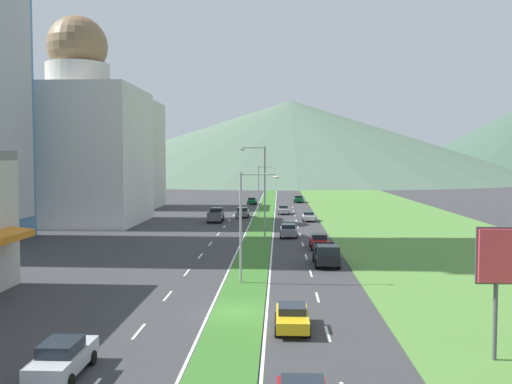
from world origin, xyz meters
The scene contains 45 objects.
ground_plane centered at (0.00, 0.00, 0.00)m, with size 600.00×600.00×0.00m, color #38383A.
grass_median centered at (0.00, 60.00, 0.03)m, with size 3.20×240.00×0.06m, color #387028.
grass_verge_right centered at (20.60, 60.00, 0.03)m, with size 24.00×240.00×0.06m, color #518438.
lane_dash_left_2 centered at (-5.10, -3.98, 0.01)m, with size 0.16×2.80×0.01m, color silver.
lane_dash_left_3 centered at (-5.10, 4.03, 0.01)m, with size 0.16×2.80×0.01m, color silver.
lane_dash_left_4 centered at (-5.10, 12.03, 0.01)m, with size 0.16×2.80×0.01m, color silver.
lane_dash_left_5 centered at (-5.10, 20.04, 0.01)m, with size 0.16×2.80×0.01m, color silver.
lane_dash_left_6 centered at (-5.10, 28.05, 0.01)m, with size 0.16×2.80×0.01m, color silver.
lane_dash_left_7 centered at (-5.10, 36.06, 0.01)m, with size 0.16×2.80×0.01m, color silver.
lane_dash_left_8 centered at (-5.10, 44.07, 0.01)m, with size 0.16×2.80×0.01m, color silver.
lane_dash_left_9 centered at (-5.10, 52.08, 0.01)m, with size 0.16×2.80×0.01m, color silver.
lane_dash_left_10 centered at (-5.10, 60.08, 0.01)m, with size 0.16×2.80×0.01m, color silver.
lane_dash_left_11 centered at (-5.10, 68.09, 0.01)m, with size 0.16×2.80×0.01m, color silver.
lane_dash_left_12 centered at (-5.10, 76.10, 0.01)m, with size 0.16×2.80×0.01m, color silver.
lane_dash_right_2 centered at (5.10, -3.98, 0.01)m, with size 0.16×2.80×0.01m, color silver.
lane_dash_right_3 centered at (5.10, 4.03, 0.01)m, with size 0.16×2.80×0.01m, color silver.
lane_dash_right_4 centered at (5.10, 12.03, 0.01)m, with size 0.16×2.80×0.01m, color silver.
lane_dash_right_5 centered at (5.10, 20.04, 0.01)m, with size 0.16×2.80×0.01m, color silver.
lane_dash_right_6 centered at (5.10, 28.05, 0.01)m, with size 0.16×2.80×0.01m, color silver.
lane_dash_right_7 centered at (5.10, 36.06, 0.01)m, with size 0.16×2.80×0.01m, color silver.
lane_dash_right_8 centered at (5.10, 44.07, 0.01)m, with size 0.16×2.80×0.01m, color silver.
lane_dash_right_9 centered at (5.10, 52.08, 0.01)m, with size 0.16×2.80×0.01m, color silver.
lane_dash_right_10 centered at (5.10, 60.08, 0.01)m, with size 0.16×2.80×0.01m, color silver.
lane_dash_right_11 centered at (5.10, 68.09, 0.01)m, with size 0.16×2.80×0.01m, color silver.
lane_dash_right_12 centered at (5.10, 76.10, 0.01)m, with size 0.16×2.80×0.01m, color silver.
edge_line_median_left centered at (-1.75, 60.00, 0.01)m, with size 0.16×240.00×0.01m, color silver.
edge_line_median_right centered at (1.75, 60.00, 0.01)m, with size 0.16×240.00×0.01m, color silver.
domed_building centered at (-26.63, 47.69, 11.68)m, with size 17.77×17.77×29.95m.
midrise_colored centered at (-28.20, 74.53, 10.18)m, with size 14.68×14.68×20.36m, color beige.
hill_far_left centered at (-101.49, 228.52, 15.20)m, with size 199.92×199.92×30.39m, color #47664C.
hill_far_center centered at (8.10, 254.35, 19.53)m, with size 238.62×238.62×39.06m, color #516B56.
street_lamp_near centered at (-0.01, 8.16, 4.87)m, with size 3.05×0.29×8.35m.
street_lamp_mid centered at (0.53, 32.39, 6.14)m, with size 2.98×0.30×10.82m.
street_lamp_far centered at (-0.46, 56.62, 4.82)m, with size 2.92×0.37×8.29m.
car_0 centered at (-3.40, 56.87, 0.81)m, with size 2.03×4.55×1.60m.
car_1 centered at (6.70, 25.02, 0.78)m, with size 1.92×4.40×1.54m.
car_2 centered at (6.94, 51.41, 0.73)m, with size 1.86×4.02×1.42m.
car_3 centered at (3.62, 33.90, 0.79)m, with size 2.04×4.49×1.53m.
car_4 centered at (3.21, -3.34, 0.71)m, with size 1.89×4.16×1.34m.
car_5 centered at (-3.15, 83.45, 0.75)m, with size 1.91×4.45×1.48m.
car_6 centered at (-6.78, -10.42, 0.81)m, with size 1.86×4.51×1.60m.
car_7 centered at (6.72, 88.68, 0.78)m, with size 2.00×4.48×1.53m.
car_9 centered at (3.23, 62.52, 0.75)m, with size 1.88×4.42×1.47m.
pickup_truck_0 centered at (6.65, 15.41, 0.98)m, with size 2.18×5.40×2.00m.
pickup_truck_1 centered at (-6.94, 50.21, 0.98)m, with size 2.18×5.40×2.00m.
Camera 1 is at (2.49, -33.90, 9.31)m, focal length 39.77 mm.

